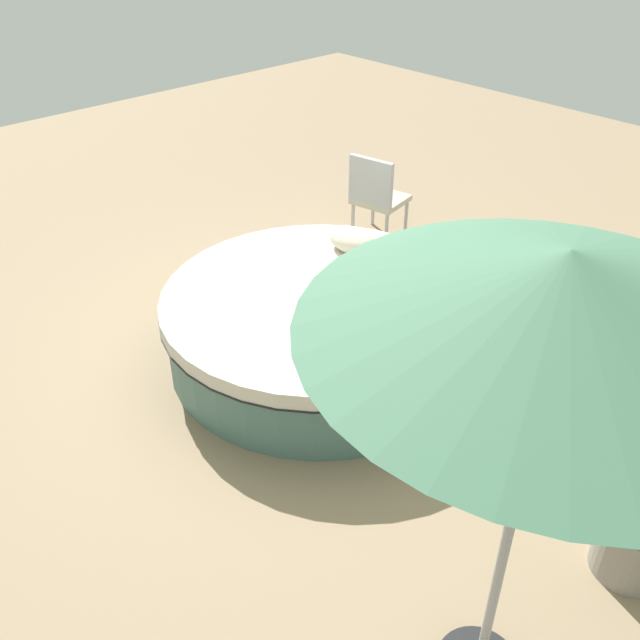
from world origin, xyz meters
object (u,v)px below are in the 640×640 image
at_px(throw_pillow_2, 390,251).
at_px(patio_umbrella, 560,301).
at_px(throw_pillow_1, 414,269).
at_px(round_bed, 320,325).
at_px(throw_pillow_0, 425,293).
at_px(throw_pillow_3, 352,240).
at_px(patio_chair, 376,193).

bearing_deg(throw_pillow_2, patio_umbrella, -39.42).
xyz_separation_m(throw_pillow_1, patio_umbrella, (2.27, -2.06, 1.60)).
distance_m(throw_pillow_2, patio_umbrella, 3.77).
bearing_deg(throw_pillow_2, throw_pillow_1, -16.42).
relative_size(round_bed, patio_umbrella, 1.04).
bearing_deg(throw_pillow_2, round_bed, -88.97).
distance_m(throw_pillow_0, throw_pillow_2, 0.74).
distance_m(throw_pillow_0, patio_umbrella, 3.14).
bearing_deg(throw_pillow_3, patio_chair, 124.45).
height_order(throw_pillow_3, patio_chair, patio_chair).
bearing_deg(patio_chair, throw_pillow_2, -53.43).
height_order(throw_pillow_3, patio_umbrella, patio_umbrella).
bearing_deg(throw_pillow_1, throw_pillow_3, -178.38).
bearing_deg(throw_pillow_1, throw_pillow_0, -34.53).
bearing_deg(throw_pillow_1, patio_umbrella, -42.16).
bearing_deg(throw_pillow_1, round_bed, -114.66).
bearing_deg(round_bed, throw_pillow_0, 39.65).
bearing_deg(throw_pillow_0, patio_chair, 142.70).
bearing_deg(throw_pillow_2, patio_chair, 137.34).
bearing_deg(patio_umbrella, throw_pillow_1, 137.84).
xyz_separation_m(throw_pillow_3, patio_chair, (-0.84, 1.23, -0.17)).
bearing_deg(patio_chair, throw_pillow_1, -48.58).
height_order(throw_pillow_2, patio_chair, patio_chair).
xyz_separation_m(throw_pillow_0, throw_pillow_1, (-0.31, 0.21, 0.01)).
bearing_deg(throw_pillow_3, round_bed, -63.28).
distance_m(round_bed, throw_pillow_0, 0.93).
xyz_separation_m(throw_pillow_0, patio_chair, (-1.86, 1.42, -0.14)).
bearing_deg(throw_pillow_0, throw_pillow_2, 154.57).
bearing_deg(patio_umbrella, throw_pillow_0, 136.79).
bearing_deg(throw_pillow_0, throw_pillow_3, 169.39).
xyz_separation_m(throw_pillow_2, patio_chair, (-1.19, 1.10, -0.15)).
height_order(round_bed, patio_umbrella, patio_umbrella).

